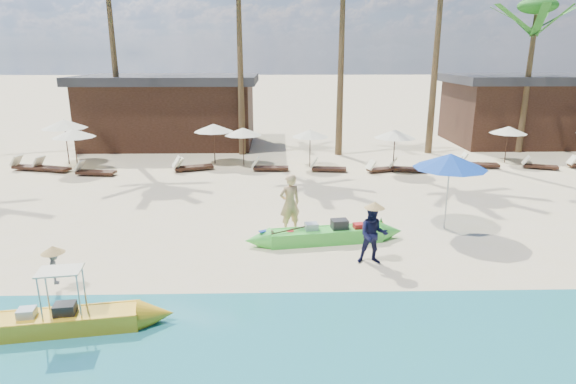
{
  "coord_description": "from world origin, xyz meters",
  "views": [
    {
      "loc": [
        -1.4,
        -13.01,
        5.6
      ],
      "look_at": [
        -1.03,
        2.0,
        1.25
      ],
      "focal_mm": 30.0,
      "sensor_mm": 36.0,
      "label": 1
    }
  ],
  "objects_px": {
    "green_canoe": "(325,235)",
    "yellow_canoe": "(56,322)",
    "tourist": "(290,203)",
    "blue_umbrella": "(450,161)"
  },
  "relations": [
    {
      "from": "green_canoe",
      "to": "tourist",
      "type": "relative_size",
      "value": 2.84
    },
    {
      "from": "green_canoe",
      "to": "blue_umbrella",
      "type": "relative_size",
      "value": 2.18
    },
    {
      "from": "blue_umbrella",
      "to": "yellow_canoe",
      "type": "bearing_deg",
      "value": -149.73
    },
    {
      "from": "yellow_canoe",
      "to": "blue_umbrella",
      "type": "xyz_separation_m",
      "value": [
        10.16,
        5.93,
        2.06
      ]
    },
    {
      "from": "yellow_canoe",
      "to": "tourist",
      "type": "bearing_deg",
      "value": 40.16
    },
    {
      "from": "tourist",
      "to": "blue_umbrella",
      "type": "relative_size",
      "value": 0.77
    },
    {
      "from": "green_canoe",
      "to": "yellow_canoe",
      "type": "relative_size",
      "value": 1.03
    },
    {
      "from": "yellow_canoe",
      "to": "blue_umbrella",
      "type": "relative_size",
      "value": 2.11
    },
    {
      "from": "tourist",
      "to": "blue_umbrella",
      "type": "xyz_separation_m",
      "value": [
        5.14,
        0.22,
        1.31
      ]
    },
    {
      "from": "green_canoe",
      "to": "yellow_canoe",
      "type": "bearing_deg",
      "value": -150.29
    }
  ]
}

